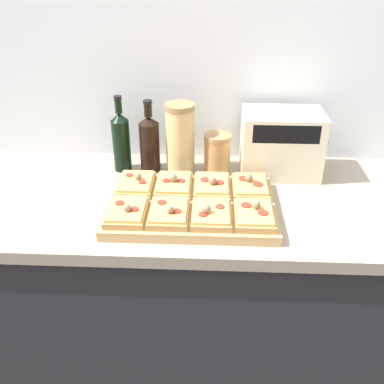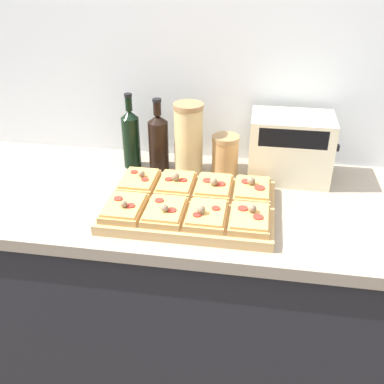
% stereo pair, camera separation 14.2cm
% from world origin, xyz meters
% --- Properties ---
extents(wall_back, '(6.00, 0.06, 2.50)m').
position_xyz_m(wall_back, '(0.00, 0.67, 1.25)').
color(wall_back, silver).
rests_on(wall_back, ground_plane).
extents(kitchen_counter, '(2.63, 0.67, 0.88)m').
position_xyz_m(kitchen_counter, '(0.00, 0.32, 0.44)').
color(kitchen_counter, '#232328').
rests_on(kitchen_counter, ground_plane).
extents(cutting_board, '(0.52, 0.36, 0.03)m').
position_xyz_m(cutting_board, '(-0.02, 0.23, 0.90)').
color(cutting_board, tan).
rests_on(cutting_board, kitchen_counter).
extents(pizza_slice_back_left, '(0.12, 0.16, 0.05)m').
position_xyz_m(pizza_slice_back_left, '(-0.21, 0.31, 0.93)').
color(pizza_slice_back_left, tan).
rests_on(pizza_slice_back_left, cutting_board).
extents(pizza_slice_back_midleft, '(0.12, 0.16, 0.06)m').
position_xyz_m(pizza_slice_back_midleft, '(-0.08, 0.31, 0.93)').
color(pizza_slice_back_midleft, tan).
rests_on(pizza_slice_back_midleft, cutting_board).
extents(pizza_slice_back_midright, '(0.12, 0.16, 0.05)m').
position_xyz_m(pizza_slice_back_midright, '(0.04, 0.31, 0.93)').
color(pizza_slice_back_midright, tan).
rests_on(pizza_slice_back_midright, cutting_board).
extents(pizza_slice_back_right, '(0.12, 0.16, 0.05)m').
position_xyz_m(pizza_slice_back_right, '(0.17, 0.31, 0.93)').
color(pizza_slice_back_right, tan).
rests_on(pizza_slice_back_right, cutting_board).
extents(pizza_slice_front_left, '(0.12, 0.16, 0.05)m').
position_xyz_m(pizza_slice_front_left, '(-0.21, 0.14, 0.93)').
color(pizza_slice_front_left, tan).
rests_on(pizza_slice_front_left, cutting_board).
extents(pizza_slice_front_midleft, '(0.12, 0.16, 0.05)m').
position_xyz_m(pizza_slice_front_midleft, '(-0.08, 0.14, 0.93)').
color(pizza_slice_front_midleft, tan).
rests_on(pizza_slice_front_midleft, cutting_board).
extents(pizza_slice_front_midright, '(0.12, 0.16, 0.05)m').
position_xyz_m(pizza_slice_front_midright, '(0.04, 0.14, 0.93)').
color(pizza_slice_front_midright, tan).
rests_on(pizza_slice_front_midright, cutting_board).
extents(pizza_slice_front_right, '(0.12, 0.16, 0.05)m').
position_xyz_m(pizza_slice_front_right, '(0.17, 0.14, 0.93)').
color(pizza_slice_front_right, tan).
rests_on(pizza_slice_front_right, cutting_board).
extents(olive_oil_bottle, '(0.06, 0.06, 0.28)m').
position_xyz_m(olive_oil_bottle, '(-0.29, 0.51, 1.00)').
color(olive_oil_bottle, black).
rests_on(olive_oil_bottle, kitchen_counter).
extents(wine_bottle, '(0.07, 0.07, 0.27)m').
position_xyz_m(wine_bottle, '(-0.19, 0.51, 0.99)').
color(wine_bottle, black).
rests_on(wine_bottle, kitchen_counter).
extents(grain_jar_tall, '(0.11, 0.11, 0.25)m').
position_xyz_m(grain_jar_tall, '(-0.07, 0.51, 1.01)').
color(grain_jar_tall, tan).
rests_on(grain_jar_tall, kitchen_counter).
extents(grain_jar_short, '(0.10, 0.10, 0.14)m').
position_xyz_m(grain_jar_short, '(0.06, 0.51, 0.95)').
color(grain_jar_short, '#AD7F4C').
rests_on(grain_jar_short, kitchen_counter).
extents(toaster_oven, '(0.30, 0.18, 0.23)m').
position_xyz_m(toaster_oven, '(0.29, 0.51, 1.00)').
color(toaster_oven, beige).
rests_on(toaster_oven, kitchen_counter).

